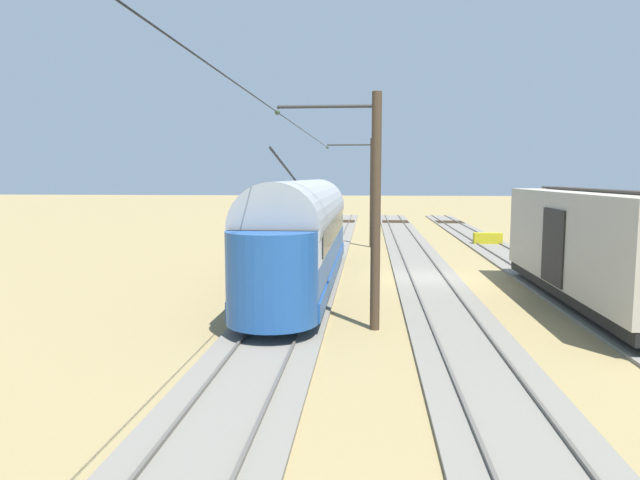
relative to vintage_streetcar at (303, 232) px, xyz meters
name	(u,v)px	position (x,y,z in m)	size (l,w,h in m)	color
ground_plane	(427,279)	(-5.18, -2.18, -2.26)	(220.00, 220.00, 0.00)	#937F51
track_streetcar_siding	(548,279)	(-10.37, -2.49, -2.21)	(2.80, 80.00, 0.18)	slate
track_adjacent_siding	(427,277)	(-5.18, -2.49, -2.21)	(2.80, 80.00, 0.18)	slate
track_third_siding	(309,275)	(0.00, -2.49, -2.21)	(2.80, 80.00, 0.18)	slate
vintage_streetcar	(303,232)	(0.00, 0.00, 0.00)	(2.65, 17.19, 5.06)	#1E4C93
boxcar_adjacent	(598,244)	(-10.36, 2.65, -0.10)	(2.96, 12.04, 3.85)	#B2A893
catenary_pole_foreground	(371,191)	(-2.73, -13.41, 1.32)	(3.04, 0.28, 6.82)	#423323
catenary_pole_mid_near	(373,207)	(-2.73, 6.20, 1.32)	(3.04, 0.28, 6.82)	#423323
overhead_wire_run	(169,34)	(-0.04, 15.18, 4.01)	(2.84, 62.82, 0.18)	black
spare_tie_stack	(262,252)	(3.30, -8.68, -1.99)	(2.40, 2.40, 0.54)	#382819
track_end_bumper	(488,239)	(-10.37, -15.21, -1.86)	(1.80, 0.60, 0.80)	#B2A519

